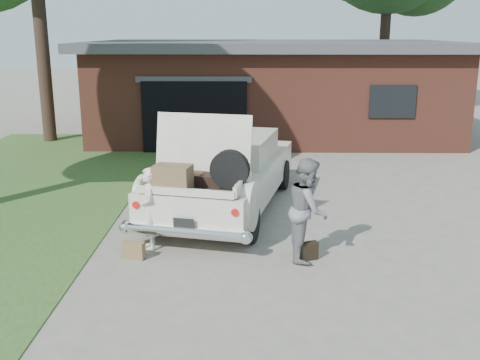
{
  "coord_description": "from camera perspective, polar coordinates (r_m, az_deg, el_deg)",
  "views": [
    {
      "loc": [
        0.14,
        -9.05,
        3.69
      ],
      "look_at": [
        0.0,
        0.6,
        1.1
      ],
      "focal_mm": 42.0,
      "sensor_mm": 36.0,
      "label": 1
    }
  ],
  "objects": [
    {
      "name": "woman_left",
      "position": [
        9.74,
        -9.2,
        -2.91
      ],
      "size": [
        0.44,
        0.58,
        1.45
      ],
      "primitive_type": "imported",
      "rotation": [
        0.0,
        0.0,
        -1.39
      ],
      "color": "silver",
      "rests_on": "ground"
    },
    {
      "name": "suitcase_right",
      "position": [
        9.39,
        6.75,
        -7.22
      ],
      "size": [
        0.42,
        0.27,
        0.31
      ],
      "primitive_type": "cube",
      "rotation": [
        0.0,
        0.0,
        0.4
      ],
      "color": "black",
      "rests_on": "ground"
    },
    {
      "name": "suitcase_left",
      "position": [
        9.54,
        -10.78,
        -7.04
      ],
      "size": [
        0.4,
        0.22,
        0.3
      ],
      "primitive_type": "cube",
      "rotation": [
        0.0,
        0.0,
        -0.28
      ],
      "color": "olive",
      "rests_on": "ground"
    },
    {
      "name": "sedan",
      "position": [
        11.75,
        -1.54,
        0.76
      ],
      "size": [
        3.22,
        5.75,
        2.24
      ],
      "rotation": [
        0.0,
        0.0,
        -0.22
      ],
      "color": "silver",
      "rests_on": "ground"
    },
    {
      "name": "ground",
      "position": [
        9.77,
        -0.05,
        -7.16
      ],
      "size": [
        90.0,
        90.0,
        0.0
      ],
      "primitive_type": "plane",
      "color": "gray",
      "rests_on": "ground"
    },
    {
      "name": "house",
      "position": [
        20.64,
        3.21,
        9.37
      ],
      "size": [
        12.8,
        7.8,
        3.3
      ],
      "color": "brown",
      "rests_on": "ground"
    },
    {
      "name": "woman_right",
      "position": [
        9.25,
        6.91,
        -2.97
      ],
      "size": [
        0.74,
        0.9,
        1.7
      ],
      "primitive_type": "imported",
      "rotation": [
        0.0,
        0.0,
        1.45
      ],
      "color": "slate",
      "rests_on": "ground"
    }
  ]
}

